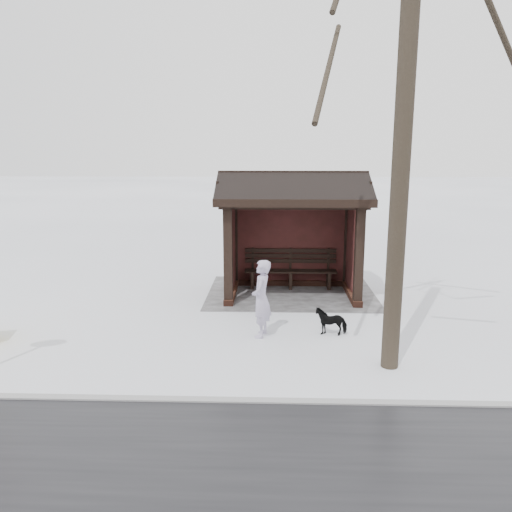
% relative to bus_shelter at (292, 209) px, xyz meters
% --- Properties ---
extents(ground, '(120.00, 120.00, 0.00)m').
position_rel_bus_shelter_xyz_m(ground, '(0.00, 0.16, -2.17)').
color(ground, white).
rests_on(ground, ground).
extents(kerb, '(120.00, 0.15, 0.06)m').
position_rel_bus_shelter_xyz_m(kerb, '(0.00, 5.66, -2.16)').
color(kerb, gray).
rests_on(kerb, ground).
extents(trampled_patch, '(4.20, 3.20, 0.02)m').
position_rel_bus_shelter_xyz_m(trampled_patch, '(0.00, -0.04, -2.16)').
color(trampled_patch, gray).
rests_on(trampled_patch, ground).
extents(bus_shelter, '(3.60, 2.40, 3.09)m').
position_rel_bus_shelter_xyz_m(bus_shelter, '(0.00, 0.00, 0.00)').
color(bus_shelter, '#3C1E15').
rests_on(bus_shelter, ground).
extents(pedestrian, '(0.46, 0.61, 1.52)m').
position_rel_bus_shelter_xyz_m(pedestrian, '(0.69, 3.01, -1.41)').
color(pedestrian, '#ADA4C0').
rests_on(pedestrian, ground).
extents(dog, '(0.63, 0.32, 0.52)m').
position_rel_bus_shelter_xyz_m(dog, '(-0.69, 2.83, -1.91)').
color(dog, black).
rests_on(dog, ground).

